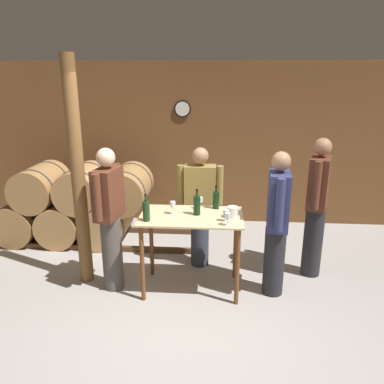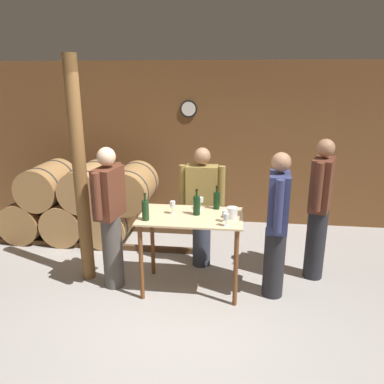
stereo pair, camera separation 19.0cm
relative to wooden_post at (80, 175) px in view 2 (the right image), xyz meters
name	(u,v)px [view 2 (the right image)]	position (x,y,z in m)	size (l,w,h in m)	color
ground_plane	(182,314)	(1.30, -0.63, -1.35)	(14.00, 14.00, 0.00)	#9E9993
back_wall	(206,145)	(1.30, 2.17, 0.00)	(8.40, 0.08, 2.70)	brown
barrel_rack	(80,203)	(-0.56, 1.16, -0.77)	(4.14, 0.88, 1.20)	#4C331E
tasting_table	(191,230)	(1.33, -0.10, -0.59)	(1.18, 0.70, 0.94)	#D1B284
wooden_post	(80,175)	(0.00, 0.00, 0.00)	(0.16, 0.16, 2.70)	brown
wine_bottle_far_left	(145,210)	(0.85, -0.30, -0.29)	(0.08, 0.08, 0.31)	#193819
wine_bottle_left	(197,205)	(1.39, -0.07, -0.30)	(0.08, 0.08, 0.30)	black
wine_bottle_center	(217,200)	(1.60, 0.16, -0.30)	(0.08, 0.08, 0.28)	black
wine_glass_near_left	(173,205)	(1.11, -0.07, -0.30)	(0.06, 0.06, 0.15)	silver
wine_glass_near_center	(201,200)	(1.42, 0.12, -0.30)	(0.06, 0.06, 0.15)	silver
wine_glass_near_right	(225,213)	(1.72, -0.25, -0.32)	(0.07, 0.07, 0.13)	silver
wine_glass_far_side	(226,217)	(1.74, -0.37, -0.31)	(0.06, 0.06, 0.14)	silver
ice_bucket	(232,213)	(1.79, -0.13, -0.35)	(0.12, 0.12, 0.13)	white
person_host	(277,223)	(2.29, -0.12, -0.45)	(0.25, 0.59, 1.70)	#232328
person_visitor_with_scarf	(319,207)	(2.84, 0.36, -0.41)	(0.34, 0.56, 1.77)	#232328
person_visitor_bearded	(202,205)	(1.39, 0.51, -0.50)	(0.59, 0.24, 1.61)	#333847
person_visitor_near_door	(110,216)	(0.39, -0.15, -0.44)	(0.29, 0.58, 1.71)	#4C4742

